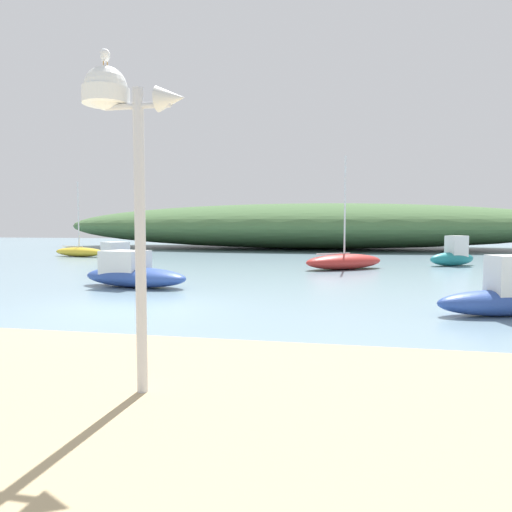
{
  "coord_description": "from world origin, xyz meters",
  "views": [
    {
      "loc": [
        5.37,
        -10.96,
        2.08
      ],
      "look_at": [
        1.62,
        7.4,
        0.86
      ],
      "focal_mm": 33.2,
      "sensor_mm": 36.0,
      "label": 1
    }
  ],
  "objects_px": {
    "mast_structure": "(120,124)",
    "motorboat_inner_mooring": "(133,273)",
    "seagull_on_radar": "(105,55)",
    "sailboat_far_right": "(79,252)",
    "motorboat_centre_water": "(453,255)",
    "sailboat_mid_channel": "(344,261)",
    "motorboat_near_shore": "(505,295)",
    "motorboat_far_left": "(117,261)"
  },
  "relations": [
    {
      "from": "seagull_on_radar",
      "to": "sailboat_mid_channel",
      "type": "relative_size",
      "value": 0.05
    },
    {
      "from": "motorboat_centre_water",
      "to": "sailboat_mid_channel",
      "type": "height_order",
      "value": "sailboat_mid_channel"
    },
    {
      "from": "motorboat_centre_water",
      "to": "motorboat_near_shore",
      "type": "xyz_separation_m",
      "value": [
        -1.65,
        -14.07,
        -0.06
      ]
    },
    {
      "from": "seagull_on_radar",
      "to": "motorboat_near_shore",
      "type": "bearing_deg",
      "value": 48.1
    },
    {
      "from": "sailboat_mid_channel",
      "to": "motorboat_near_shore",
      "type": "bearing_deg",
      "value": -70.76
    },
    {
      "from": "mast_structure",
      "to": "motorboat_near_shore",
      "type": "relative_size",
      "value": 1.15
    },
    {
      "from": "mast_structure",
      "to": "motorboat_inner_mooring",
      "type": "height_order",
      "value": "mast_structure"
    },
    {
      "from": "mast_structure",
      "to": "motorboat_inner_mooring",
      "type": "distance_m",
      "value": 11.32
    },
    {
      "from": "sailboat_far_right",
      "to": "motorboat_near_shore",
      "type": "distance_m",
      "value": 27.11
    },
    {
      "from": "mast_structure",
      "to": "motorboat_near_shore",
      "type": "distance_m",
      "value": 9.49
    },
    {
      "from": "motorboat_far_left",
      "to": "motorboat_near_shore",
      "type": "height_order",
      "value": "motorboat_near_shore"
    },
    {
      "from": "mast_structure",
      "to": "seagull_on_radar",
      "type": "bearing_deg",
      "value": 175.74
    },
    {
      "from": "mast_structure",
      "to": "sailboat_mid_channel",
      "type": "distance_m",
      "value": 18.16
    },
    {
      "from": "seagull_on_radar",
      "to": "sailboat_far_right",
      "type": "distance_m",
      "value": 28.29
    },
    {
      "from": "motorboat_centre_water",
      "to": "motorboat_near_shore",
      "type": "distance_m",
      "value": 14.17
    },
    {
      "from": "sailboat_mid_channel",
      "to": "motorboat_centre_water",
      "type": "bearing_deg",
      "value": 29.72
    },
    {
      "from": "seagull_on_radar",
      "to": "motorboat_far_left",
      "type": "xyz_separation_m",
      "value": [
        -7.88,
        15.06,
        -3.5
      ]
    },
    {
      "from": "sailboat_far_right",
      "to": "motorboat_inner_mooring",
      "type": "bearing_deg",
      "value": -52.36
    },
    {
      "from": "seagull_on_radar",
      "to": "sailboat_far_right",
      "type": "height_order",
      "value": "sailboat_far_right"
    },
    {
      "from": "motorboat_far_left",
      "to": "motorboat_inner_mooring",
      "type": "height_order",
      "value": "motorboat_far_left"
    },
    {
      "from": "motorboat_far_left",
      "to": "motorboat_centre_water",
      "type": "height_order",
      "value": "motorboat_centre_water"
    },
    {
      "from": "motorboat_far_left",
      "to": "motorboat_centre_water",
      "type": "relative_size",
      "value": 1.22
    },
    {
      "from": "motorboat_centre_water",
      "to": "motorboat_near_shore",
      "type": "height_order",
      "value": "motorboat_centre_water"
    },
    {
      "from": "sailboat_far_right",
      "to": "sailboat_mid_channel",
      "type": "distance_m",
      "value": 18.43
    },
    {
      "from": "sailboat_mid_channel",
      "to": "motorboat_inner_mooring",
      "type": "bearing_deg",
      "value": -131.15
    },
    {
      "from": "motorboat_centre_water",
      "to": "mast_structure",
      "type": "bearing_deg",
      "value": -110.01
    },
    {
      "from": "motorboat_centre_water",
      "to": "motorboat_near_shore",
      "type": "bearing_deg",
      "value": -96.68
    },
    {
      "from": "sailboat_far_right",
      "to": "sailboat_mid_channel",
      "type": "height_order",
      "value": "sailboat_mid_channel"
    },
    {
      "from": "motorboat_centre_water",
      "to": "motorboat_inner_mooring",
      "type": "xyz_separation_m",
      "value": [
        -12.39,
        -11.04,
        -0.09
      ]
    },
    {
      "from": "mast_structure",
      "to": "seagull_on_radar",
      "type": "distance_m",
      "value": 0.78
    },
    {
      "from": "seagull_on_radar",
      "to": "motorboat_inner_mooring",
      "type": "xyz_separation_m",
      "value": [
        -4.59,
        9.89,
        -3.49
      ]
    },
    {
      "from": "sailboat_far_right",
      "to": "motorboat_far_left",
      "type": "bearing_deg",
      "value": -49.53
    },
    {
      "from": "sailboat_far_right",
      "to": "motorboat_centre_water",
      "type": "height_order",
      "value": "sailboat_far_right"
    },
    {
      "from": "motorboat_far_left",
      "to": "sailboat_far_right",
      "type": "relative_size",
      "value": 0.67
    },
    {
      "from": "motorboat_far_left",
      "to": "motorboat_centre_water",
      "type": "xyz_separation_m",
      "value": [
        15.68,
        5.87,
        0.1
      ]
    },
    {
      "from": "sailboat_far_right",
      "to": "motorboat_inner_mooring",
      "type": "relative_size",
      "value": 1.21
    },
    {
      "from": "motorboat_far_left",
      "to": "motorboat_near_shore",
      "type": "distance_m",
      "value": 16.25
    },
    {
      "from": "motorboat_far_left",
      "to": "motorboat_centre_water",
      "type": "bearing_deg",
      "value": 20.52
    },
    {
      "from": "sailboat_far_right",
      "to": "motorboat_near_shore",
      "type": "xyz_separation_m",
      "value": [
        21.32,
        -16.75,
        0.15
      ]
    },
    {
      "from": "motorboat_inner_mooring",
      "to": "sailboat_far_right",
      "type": "bearing_deg",
      "value": 127.64
    },
    {
      "from": "seagull_on_radar",
      "to": "sailboat_far_right",
      "type": "bearing_deg",
      "value": 122.73
    },
    {
      "from": "mast_structure",
      "to": "seagull_on_radar",
      "type": "height_order",
      "value": "seagull_on_radar"
    }
  ]
}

